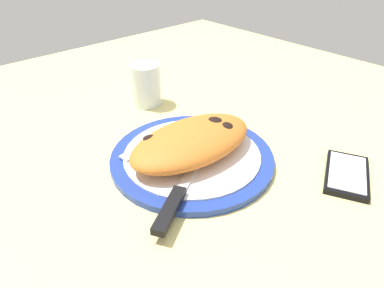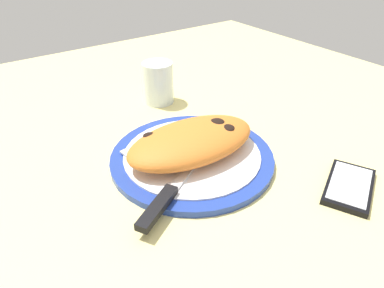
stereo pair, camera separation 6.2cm
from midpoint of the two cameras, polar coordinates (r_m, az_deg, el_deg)
The scene contains 7 objects.
ground_plane at distance 64.61cm, azimuth 2.74°, elevation -3.83°, with size 150.00×150.00×3.00cm, color #E5D684.
plate at distance 63.29cm, azimuth 2.79°, elevation -2.22°, with size 29.72×29.72×1.53cm.
calzone at distance 61.74cm, azimuth 3.06°, elevation 0.56°, with size 25.28×14.69×5.12cm.
fork at distance 65.63cm, azimuth -4.29°, elevation 0.21°, with size 15.20×3.36×0.40cm.
knife at distance 53.34cm, azimuth -0.54°, elevation -8.29°, with size 21.72×13.54×1.20cm.
smartphone at distance 63.84cm, azimuth 27.09°, elevation -6.30°, with size 14.05×11.56×1.16cm.
water_glass at distance 83.01cm, azimuth -3.42°, elevation 9.65°, with size 7.11×7.11×9.72cm.
Camera 2 is at (30.15, 42.03, 37.33)cm, focal length 32.34 mm.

